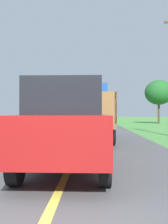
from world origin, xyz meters
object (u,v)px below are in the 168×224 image
Objects in this scene: banana_truck_near at (86,111)px; roadside_tree_mid_right at (46,93)px; banana_truck_far at (91,112)px; following_car at (68,125)px; roadside_tree_near_left at (159,93)px.

banana_truck_near is 21.28m from roadside_tree_mid_right.
banana_truck_near is 12.23m from banana_truck_far.
roadside_tree_mid_right reaches higher than banana_truck_near.
following_car is at bearing -91.78° from banana_truck_near.
following_car is (5.79, -27.05, -3.07)m from roadside_tree_mid_right.
roadside_tree_near_left is at bearing 1.47° from roadside_tree_mid_right.
roadside_tree_mid_right is 27.83m from following_car.
banana_truck_near is at bearing -90.61° from banana_truck_far.
following_car is (-0.21, -6.81, -0.40)m from banana_truck_near.
banana_truck_far is 1.01× the size of roadside_tree_near_left.
banana_truck_near is at bearing -73.48° from roadside_tree_mid_right.
roadside_tree_near_left reaches higher than banana_truck_far.
banana_truck_near is 22.66m from roadside_tree_near_left.
roadside_tree_near_left is 0.98× the size of roadside_tree_mid_right.
banana_truck_far is 0.99× the size of roadside_tree_mid_right.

